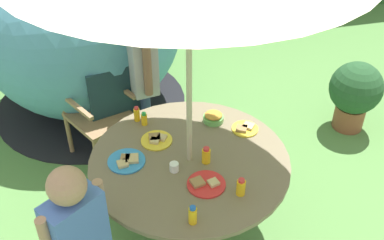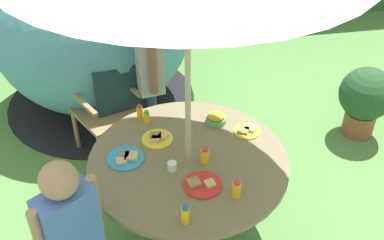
{
  "view_description": "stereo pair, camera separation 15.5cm",
  "coord_description": "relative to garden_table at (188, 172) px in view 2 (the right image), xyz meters",
  "views": [
    {
      "loc": [
        -0.54,
        -2.29,
        2.79
      ],
      "look_at": [
        0.05,
        0.12,
        0.92
      ],
      "focal_mm": 43.76,
      "sensor_mm": 36.0,
      "label": 1
    },
    {
      "loc": [
        -0.38,
        -2.32,
        2.79
      ],
      "look_at": [
        0.05,
        0.12,
        0.92
      ],
      "focal_mm": 43.76,
      "sensor_mm": 36.0,
      "label": 2
    }
  ],
  "objects": [
    {
      "name": "cup_near",
      "position": [
        -0.12,
        -0.09,
        0.15
      ],
      "size": [
        0.06,
        0.06,
        0.06
      ],
      "primitive_type": "cylinder",
      "color": "white",
      "rests_on": "garden_table"
    },
    {
      "name": "garden_table",
      "position": [
        0.0,
        0.0,
        0.0
      ],
      "size": [
        1.36,
        1.36,
        0.68
      ],
      "color": "tan",
      "rests_on": "ground_plane"
    },
    {
      "name": "ground_plane",
      "position": [
        0.0,
        0.0,
        -0.57
      ],
      "size": [
        10.0,
        10.0,
        0.02
      ],
      "primitive_type": "cube",
      "color": "#548442"
    },
    {
      "name": "plate_center_back",
      "position": [
        0.47,
        0.22,
        0.13
      ],
      "size": [
        0.19,
        0.19,
        0.03
      ],
      "color": "yellow",
      "rests_on": "garden_table"
    },
    {
      "name": "juice_bottle_near_right",
      "position": [
        -0.23,
        0.45,
        0.17
      ],
      "size": [
        0.05,
        0.05,
        0.1
      ],
      "color": "yellow",
      "rests_on": "garden_table"
    },
    {
      "name": "juice_bottle_far_right",
      "position": [
        -0.11,
        -0.54,
        0.18
      ],
      "size": [
        0.05,
        0.05,
        0.13
      ],
      "color": "yellow",
      "rests_on": "garden_table"
    },
    {
      "name": "plate_near_left",
      "position": [
        0.04,
        -0.26,
        0.13
      ],
      "size": [
        0.25,
        0.25,
        0.03
      ],
      "color": "red",
      "rests_on": "garden_table"
    },
    {
      "name": "child_in_grey_shirt",
      "position": [
        -0.17,
        1.04,
        0.33
      ],
      "size": [
        0.26,
        0.47,
        1.4
      ],
      "rotation": [
        0.0,
        0.0,
        -1.41
      ],
      "color": "navy",
      "rests_on": "ground_plane"
    },
    {
      "name": "juice_bottle_front_edge",
      "position": [
        0.1,
        -0.05,
        0.18
      ],
      "size": [
        0.06,
        0.06,
        0.12
      ],
      "color": "yellow",
      "rests_on": "garden_table"
    },
    {
      "name": "juice_bottle_center_front",
      "position": [
        0.23,
        -0.39,
        0.18
      ],
      "size": [
        0.06,
        0.06,
        0.12
      ],
      "color": "yellow",
      "rests_on": "garden_table"
    },
    {
      "name": "dome_tent",
      "position": [
        -0.6,
        1.83,
        0.29
      ],
      "size": [
        2.38,
        2.38,
        1.73
      ],
      "rotation": [
        0.0,
        0.0,
        0.28
      ],
      "color": "teal",
      "rests_on": "ground_plane"
    },
    {
      "name": "juice_bottle_mid_left",
      "position": [
        -0.28,
        0.51,
        0.17
      ],
      "size": [
        0.05,
        0.05,
        0.12
      ],
      "color": "yellow",
      "rests_on": "garden_table"
    },
    {
      "name": "potted_plant",
      "position": [
        1.77,
        0.85,
        -0.17
      ],
      "size": [
        0.49,
        0.49,
        0.69
      ],
      "color": "brown",
      "rests_on": "ground_plane"
    },
    {
      "name": "wooden_chair",
      "position": [
        -0.6,
        1.08,
        -0.02
      ],
      "size": [
        0.64,
        0.65,
        1.03
      ],
      "rotation": [
        0.0,
        0.0,
        0.5
      ],
      "color": "#93704C",
      "rests_on": "ground_plane"
    },
    {
      "name": "plate_far_left",
      "position": [
        -0.41,
        0.07,
        0.13
      ],
      "size": [
        0.25,
        0.25,
        0.03
      ],
      "color": "#338CD8",
      "rests_on": "garden_table"
    },
    {
      "name": "plate_mid_right",
      "position": [
        -0.18,
        0.24,
        0.13
      ],
      "size": [
        0.22,
        0.22,
        0.03
      ],
      "color": "yellow",
      "rests_on": "garden_table"
    },
    {
      "name": "snack_bowl",
      "position": [
        0.27,
        0.37,
        0.15
      ],
      "size": [
        0.15,
        0.15,
        0.07
      ],
      "color": "#66B259",
      "rests_on": "garden_table"
    },
    {
      "name": "child_in_blue_shirt",
      "position": [
        -0.76,
        -0.52,
        0.21
      ],
      "size": [
        0.36,
        0.32,
        1.22
      ],
      "rotation": [
        0.0,
        0.0,
        0.6
      ],
      "color": "brown",
      "rests_on": "ground_plane"
    }
  ]
}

